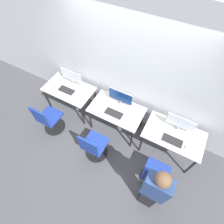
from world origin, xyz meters
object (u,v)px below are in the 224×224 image
object	(u,v)px
keyboard_left	(67,90)
office_chair_left	(49,120)
mouse_left	(75,94)
mouse_right	(186,147)
monitor_center	(121,97)
monitor_left	(71,77)
monitor_right	(180,124)
office_chair_right	(154,176)
keyboard_right	(172,140)
keyboard_center	(114,113)
person_right	(153,190)
office_chair_center	(94,147)
mouse_center	(124,119)

from	to	relation	value
keyboard_left	office_chair_left	bearing A→B (deg)	-94.73
mouse_left	mouse_right	xyz separation A→B (m)	(2.49, -0.09, 0.00)
mouse_left	monitor_center	distance (m)	1.04
monitor_left	mouse_left	bearing A→B (deg)	-45.43
monitor_right	office_chair_right	world-z (taller)	monitor_right
monitor_center	keyboard_right	distance (m)	1.29
office_chair_left	monitor_center	distance (m)	1.67
monitor_left	keyboard_center	xyz separation A→B (m)	(1.23, -0.30, -0.20)
keyboard_center	person_right	size ratio (longest dim) A/B	0.24
keyboard_center	monitor_left	bearing A→B (deg)	166.44
monitor_right	keyboard_right	distance (m)	0.34
keyboard_center	office_chair_left	bearing A→B (deg)	-153.88
mouse_right	person_right	size ratio (longest dim) A/B	0.06
office_chair_right	office_chair_center	bearing A→B (deg)	-178.31
monitor_left	mouse_right	size ratio (longest dim) A/B	5.87
mouse_center	office_chair_center	bearing A→B (deg)	-115.14
office_chair_left	mouse_center	bearing A→B (deg)	21.70
office_chair_left	keyboard_center	bearing A→B (deg)	26.12
keyboard_center	mouse_right	xyz separation A→B (m)	(1.49, -0.04, 0.01)
keyboard_center	monitor_right	xyz separation A→B (m)	(1.23, 0.25, 0.20)
monitor_left	keyboard_right	distance (m)	2.49
office_chair_center	office_chair_left	bearing A→B (deg)	176.80
mouse_center	keyboard_right	world-z (taller)	mouse_center
monitor_center	mouse_right	world-z (taller)	monitor_center
monitor_right	office_chair_right	xyz separation A→B (m)	(-0.04, -0.91, -0.55)
person_right	mouse_right	bearing A→B (deg)	74.54
monitor_center	mouse_center	distance (m)	0.44
keyboard_center	mouse_left	bearing A→B (deg)	176.66
keyboard_left	mouse_center	xyz separation A→B (m)	(1.48, -0.07, 0.01)
monitor_left	monitor_center	bearing A→B (deg)	-0.55
monitor_center	office_chair_right	distance (m)	1.62
office_chair_left	office_chair_center	xyz separation A→B (m)	(1.22, -0.07, 0.00)
keyboard_right	monitor_left	bearing A→B (deg)	172.59
mouse_center	monitor_left	bearing A→B (deg)	167.85
mouse_left	office_chair_center	distance (m)	1.25
monitor_center	mouse_right	size ratio (longest dim) A/B	5.87
office_chair_left	mouse_center	size ratio (longest dim) A/B	10.16
mouse_left	person_right	size ratio (longest dim) A/B	0.06
keyboard_left	mouse_left	bearing A→B (deg)	2.16
office_chair_center	keyboard_right	bearing A→B (deg)	27.41
monitor_left	keyboard_right	bearing A→B (deg)	-7.41
keyboard_center	keyboard_right	world-z (taller)	same
mouse_center	person_right	world-z (taller)	person_right
office_chair_left	mouse_center	distance (m)	1.69
mouse_center	mouse_left	bearing A→B (deg)	176.35
keyboard_left	person_right	size ratio (longest dim) A/B	0.24
monitor_center	mouse_right	xyz separation A→B (m)	(1.49, -0.32, -0.19)
office_chair_left	monitor_center	world-z (taller)	monitor_center
keyboard_left	office_chair_left	xyz separation A→B (m)	(-0.06, -0.68, -0.35)
mouse_right	office_chair_left	bearing A→B (deg)	-167.89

